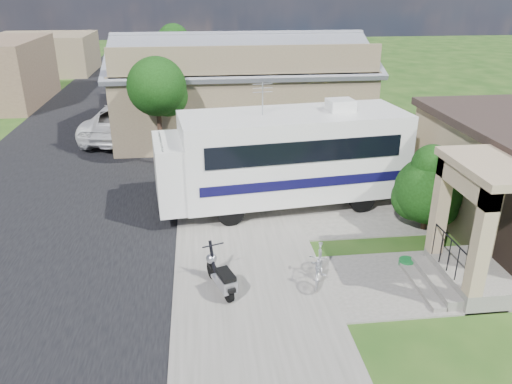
{
  "coord_description": "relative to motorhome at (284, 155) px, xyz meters",
  "views": [
    {
      "loc": [
        -2.14,
        -11.58,
        7.31
      ],
      "look_at": [
        -0.5,
        2.5,
        1.3
      ],
      "focal_mm": 35.0,
      "sensor_mm": 36.0,
      "label": 1
    }
  ],
  "objects": [
    {
      "name": "motorhome",
      "position": [
        0.0,
        0.0,
        0.0
      ],
      "size": [
        8.65,
        3.56,
        4.31
      ],
      "rotation": [
        0.0,
        0.0,
        0.11
      ],
      "color": "white",
      "rests_on": "ground"
    },
    {
      "name": "warehouse",
      "position": [
        -0.66,
        9.7,
        0.14
      ],
      "size": [
        12.5,
        8.4,
        5.04
      ],
      "color": "#756149",
      "rests_on": "ground"
    },
    {
      "name": "van",
      "position": [
        -7.26,
        16.28,
        -0.98
      ],
      "size": [
        3.43,
        6.36,
        1.75
      ],
      "primitive_type": "imported",
      "rotation": [
        0.0,
        0.0,
        0.17
      ],
      "color": "white",
      "rests_on": "ground"
    },
    {
      "name": "driveway_slab",
      "position": [
        0.84,
        0.23,
        -1.83
      ],
      "size": [
        7.0,
        6.0,
        0.05
      ],
      "primitive_type": "cube",
      "color": "#64625A",
      "rests_on": "ground"
    },
    {
      "name": "scooter",
      "position": [
        -2.43,
        -5.16,
        -1.36
      ],
      "size": [
        0.83,
        1.62,
        1.09
      ],
      "rotation": [
        0.0,
        0.0,
        0.32
      ],
      "color": "black",
      "rests_on": "ground"
    },
    {
      "name": "street_tree_a",
      "position": [
        -4.36,
        4.78,
        1.4
      ],
      "size": [
        2.44,
        2.4,
        4.58
      ],
      "color": "#2F2014",
      "rests_on": "ground"
    },
    {
      "name": "walk_slab",
      "position": [
        2.34,
        -5.27,
        -1.83
      ],
      "size": [
        4.0,
        3.0,
        0.05
      ],
      "primitive_type": "cube",
      "color": "#64625A",
      "rests_on": "ground"
    },
    {
      "name": "street_slab",
      "position": [
        -8.16,
        5.73,
        -1.84
      ],
      "size": [
        9.0,
        80.0,
        0.02
      ],
      "primitive_type": "cube",
      "color": "black",
      "rests_on": "ground"
    },
    {
      "name": "street_tree_c",
      "position": [
        -4.36,
        23.78,
        1.25
      ],
      "size": [
        2.44,
        2.4,
        4.42
      ],
      "color": "#2F2014",
      "rests_on": "ground"
    },
    {
      "name": "garden_hose",
      "position": [
        2.73,
        -4.48,
        -1.75
      ],
      "size": [
        0.43,
        0.43,
        0.19
      ],
      "primitive_type": "cylinder",
      "color": "#14642A",
      "rests_on": "ground"
    },
    {
      "name": "shrub",
      "position": [
        4.19,
        -2.33,
        -0.41
      ],
      "size": [
        2.3,
        2.2,
        2.82
      ],
      "color": "#2F2014",
      "rests_on": "ground"
    },
    {
      "name": "bicycle",
      "position": [
        0.1,
        -4.97,
        -1.37
      ],
      "size": [
        0.94,
        1.67,
        0.96
      ],
      "primitive_type": "imported",
      "rotation": [
        0.0,
        0.0,
        -0.32
      ],
      "color": "#B0AFB7",
      "rests_on": "ground"
    },
    {
      "name": "ground",
      "position": [
        -0.66,
        -4.27,
        -1.85
      ],
      "size": [
        120.0,
        120.0,
        0.0
      ],
      "primitive_type": "plane",
      "color": "#173D10"
    },
    {
      "name": "pickup_truck",
      "position": [
        -6.45,
        9.19,
        -0.96
      ],
      "size": [
        4.12,
        6.84,
        1.78
      ],
      "primitive_type": "imported",
      "rotation": [
        0.0,
        0.0,
        2.95
      ],
      "color": "white",
      "rests_on": "ground"
    },
    {
      "name": "distant_bldg_near",
      "position": [
        -15.66,
        29.73,
        -0.25
      ],
      "size": [
        8.0,
        7.0,
        3.2
      ],
      "primitive_type": "cube",
      "color": "#756149",
      "rests_on": "ground"
    },
    {
      "name": "street_tree_b",
      "position": [
        -4.36,
        14.78,
        1.54
      ],
      "size": [
        2.44,
        2.4,
        4.73
      ],
      "color": "#2F2014",
      "rests_on": "ground"
    },
    {
      "name": "sidewalk_slab",
      "position": [
        -1.66,
        5.73,
        -1.82
      ],
      "size": [
        4.0,
        80.0,
        0.06
      ],
      "primitive_type": "cube",
      "color": "#64625A",
      "rests_on": "ground"
    }
  ]
}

